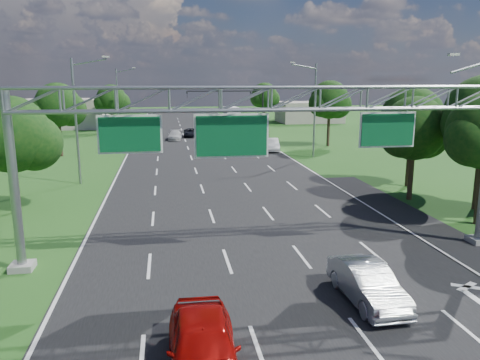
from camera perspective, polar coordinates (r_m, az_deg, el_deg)
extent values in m
plane|color=#215018|center=(40.07, -2.46, 0.11)|extent=(220.00, 220.00, 0.00)
cube|color=black|center=(40.07, -2.46, 0.11)|extent=(18.00, 180.00, 0.02)
cube|color=black|center=(28.46, 22.56, -5.86)|extent=(3.00, 30.00, 0.02)
cube|color=gray|center=(27.56, 27.07, -6.53)|extent=(1.00, 1.00, 0.30)
cube|color=gray|center=(23.42, -25.00, -9.53)|extent=(1.00, 1.00, 0.30)
cylinder|color=gray|center=(22.36, -25.88, -0.28)|extent=(0.40, 0.40, 8.00)
cylinder|color=gray|center=(25.62, 26.78, 12.35)|extent=(2.54, 0.12, 0.79)
cube|color=beige|center=(24.96, 24.59, 13.74)|extent=(0.50, 0.22, 0.12)
cube|color=white|center=(21.10, -13.26, 5.45)|extent=(2.80, 0.05, 1.70)
cube|color=#0A542B|center=(21.04, -13.27, 5.43)|extent=(2.62, 0.05, 1.52)
cube|color=white|center=(21.27, -1.01, 5.41)|extent=(3.40, 0.05, 2.00)
cube|color=#0A542B|center=(21.21, -0.99, 5.40)|extent=(3.22, 0.05, 1.82)
cube|color=white|center=(23.50, 17.51, 5.87)|extent=(2.80, 0.05, 1.70)
cube|color=#0A542B|center=(23.44, 17.58, 5.85)|extent=(2.62, 0.05, 1.52)
cylinder|color=black|center=(75.69, 2.79, 8.45)|extent=(0.24, 0.24, 7.00)
cylinder|color=black|center=(74.56, -1.78, 10.79)|extent=(12.00, 0.18, 0.18)
imported|color=black|center=(74.05, -6.46, 10.29)|extent=(0.18, 0.22, 1.10)
imported|color=black|center=(74.45, -2.56, 10.36)|extent=(0.18, 0.22, 1.10)
imported|color=black|center=(75.18, 1.30, 10.39)|extent=(0.18, 0.22, 1.10)
cylinder|color=gray|center=(39.71, -19.37, 6.63)|extent=(0.20, 0.20, 10.00)
cylinder|color=gray|center=(39.38, -17.94, 13.55)|extent=(2.78, 0.12, 0.60)
cube|color=beige|center=(39.23, -16.05, 14.25)|extent=(0.55, 0.22, 0.12)
cylinder|color=gray|center=(74.35, -14.66, 9.17)|extent=(0.20, 0.20, 10.00)
cylinder|color=gray|center=(74.17, -13.83, 12.85)|extent=(2.78, 0.12, 0.60)
cube|color=beige|center=(74.09, -12.82, 13.20)|extent=(0.55, 0.22, 0.12)
cylinder|color=gray|center=(51.58, 9.09, 8.27)|extent=(0.20, 0.20, 10.00)
cylinder|color=gray|center=(51.10, 7.85, 13.55)|extent=(2.78, 0.12, 0.60)
cube|color=beige|center=(50.75, 6.41, 14.05)|extent=(0.55, 0.22, 0.12)
cylinder|color=#2D2116|center=(30.61, 27.16, -1.43)|extent=(0.36, 0.36, 3.74)
sphere|color=black|center=(29.27, 26.53, 4.43)|extent=(3.08, 3.08, 3.08)
cylinder|color=#2D2116|center=(34.09, 26.98, 0.24)|extent=(0.36, 0.36, 4.18)
sphere|color=black|center=(32.72, 26.29, 6.23)|extent=(3.50, 3.50, 3.50)
cylinder|color=#2D2116|center=(35.04, 20.09, 0.38)|extent=(0.36, 0.36, 3.30)
sphere|color=black|center=(34.56, 20.50, 5.93)|extent=(4.40, 4.40, 4.40)
sphere|color=black|center=(35.50, 21.67, 5.09)|extent=(3.30, 3.30, 3.30)
sphere|color=black|center=(33.86, 19.23, 5.16)|extent=(3.08, 3.08, 3.08)
cylinder|color=#2D2116|center=(39.42, 19.86, 1.80)|extent=(0.36, 0.36, 3.52)
sphere|color=black|center=(38.97, 20.25, 7.13)|extent=(4.80, 4.80, 4.80)
sphere|color=black|center=(39.96, 21.42, 6.28)|extent=(3.60, 3.60, 3.60)
sphere|color=black|center=(38.24, 18.99, 6.41)|extent=(3.36, 3.36, 3.36)
cylinder|color=#2D2116|center=(33.08, -25.60, -0.93)|extent=(0.36, 0.36, 3.08)
sphere|color=black|center=(32.55, -26.15, 5.01)|extent=(4.80, 4.80, 4.80)
sphere|color=black|center=(32.67, -23.84, 4.18)|extent=(3.60, 3.60, 3.60)
cylinder|color=#2D2116|center=(55.54, -21.04, 4.64)|extent=(0.36, 0.36, 3.74)
sphere|color=black|center=(55.22, -21.34, 8.54)|extent=(4.80, 4.80, 4.80)
sphere|color=black|center=(55.41, -19.99, 8.02)|extent=(3.60, 3.60, 3.60)
sphere|color=black|center=(55.19, -22.48, 7.95)|extent=(3.36, 3.36, 3.36)
cylinder|color=#2D2116|center=(79.68, -15.27, 6.89)|extent=(0.36, 0.36, 3.30)
sphere|color=black|center=(79.46, -15.42, 9.46)|extent=(4.80, 4.80, 4.80)
sphere|color=black|center=(79.76, -14.50, 9.08)|extent=(3.60, 3.60, 3.60)
sphere|color=black|center=(79.31, -16.21, 9.06)|extent=(3.36, 3.36, 3.36)
cylinder|color=#2D2116|center=(60.83, 10.72, 5.92)|extent=(0.36, 0.36, 3.96)
sphere|color=black|center=(60.55, 10.87, 9.59)|extent=(4.80, 4.80, 4.80)
sphere|color=black|center=(61.36, 11.78, 9.03)|extent=(3.60, 3.60, 3.60)
sphere|color=black|center=(59.93, 9.96, 9.14)|extent=(3.36, 3.36, 3.36)
cylinder|color=#2D2116|center=(89.11, 2.97, 7.88)|extent=(0.36, 0.36, 3.52)
sphere|color=black|center=(88.92, 2.99, 10.25)|extent=(4.80, 4.80, 4.80)
sphere|color=black|center=(89.59, 3.70, 9.87)|extent=(3.60, 3.60, 3.60)
sphere|color=black|center=(88.42, 2.34, 9.93)|extent=(3.36, 3.36, 3.36)
cube|color=#A29788|center=(88.88, -20.59, 7.60)|extent=(14.00, 10.00, 5.00)
cube|color=#A29788|center=(95.49, 8.41, 8.20)|extent=(12.00, 9.00, 4.00)
imported|color=#A20A07|center=(14.22, -4.53, -19.63)|extent=(2.14, 5.09, 1.72)
imported|color=#A3A9AF|center=(18.87, 15.25, -12.06)|extent=(1.72, 4.55, 1.48)
imported|color=beige|center=(67.12, -7.94, 5.42)|extent=(2.15, 4.48, 1.26)
imported|color=black|center=(70.33, -6.05, 5.76)|extent=(2.15, 4.45, 1.22)
imported|color=silver|center=(56.09, 3.88, 4.32)|extent=(2.12, 4.65, 1.48)
cube|color=silver|center=(89.65, -1.04, 7.88)|extent=(2.62, 6.23, 3.08)
cube|color=silver|center=(85.44, -0.63, 7.29)|extent=(2.42, 2.32, 2.26)
cylinder|color=black|center=(85.54, -1.40, 6.88)|extent=(0.36, 1.03, 1.03)
cylinder|color=black|center=(85.86, 0.10, 6.91)|extent=(0.36, 1.03, 1.03)
cylinder|color=black|center=(91.63, -1.92, 7.23)|extent=(0.36, 1.03, 1.03)
cylinder|color=black|center=(91.94, -0.51, 7.25)|extent=(0.36, 1.03, 1.03)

